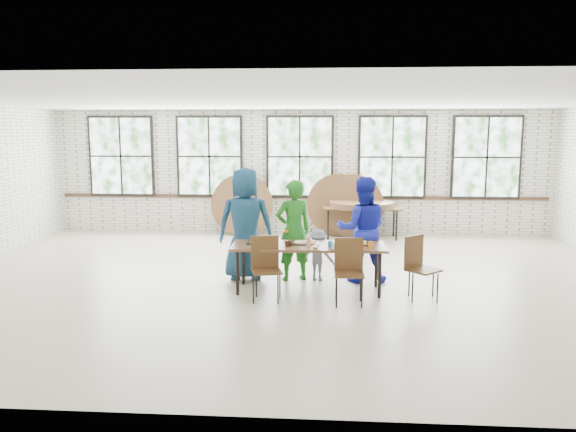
{
  "coord_description": "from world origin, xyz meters",
  "views": [
    {
      "loc": [
        0.67,
        -9.1,
        2.51
      ],
      "look_at": [
        0.0,
        0.4,
        1.05
      ],
      "focal_mm": 35.0,
      "sensor_mm": 36.0,
      "label": 1
    }
  ],
  "objects_px": {
    "chair_near_right": "(349,265)",
    "storage_table": "(362,209)",
    "dining_table": "(309,248)",
    "chair_near_left": "(266,263)"
  },
  "relations": [
    {
      "from": "chair_near_right",
      "to": "chair_near_left",
      "type": "bearing_deg",
      "value": 175.42
    },
    {
      "from": "dining_table",
      "to": "chair_near_left",
      "type": "height_order",
      "value": "chair_near_left"
    },
    {
      "from": "chair_near_left",
      "to": "chair_near_right",
      "type": "bearing_deg",
      "value": -18.57
    },
    {
      "from": "chair_near_right",
      "to": "storage_table",
      "type": "relative_size",
      "value": 0.53
    },
    {
      "from": "chair_near_left",
      "to": "chair_near_right",
      "type": "relative_size",
      "value": 1.0
    },
    {
      "from": "dining_table",
      "to": "storage_table",
      "type": "relative_size",
      "value": 1.34
    },
    {
      "from": "dining_table",
      "to": "chair_near_right",
      "type": "bearing_deg",
      "value": -43.31
    },
    {
      "from": "chair_near_right",
      "to": "storage_table",
      "type": "xyz_separation_m",
      "value": [
        0.48,
        5.02,
        0.13
      ]
    },
    {
      "from": "chair_near_right",
      "to": "dining_table",
      "type": "bearing_deg",
      "value": 137.18
    },
    {
      "from": "dining_table",
      "to": "storage_table",
      "type": "xyz_separation_m",
      "value": [
        1.09,
        4.46,
        -0.0
      ]
    }
  ]
}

